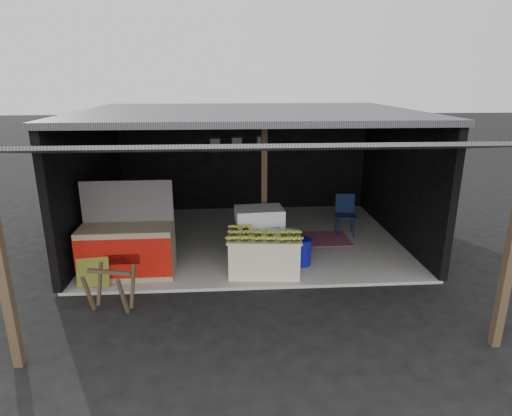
{
  "coord_description": "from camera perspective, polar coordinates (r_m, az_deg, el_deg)",
  "views": [
    {
      "loc": [
        -0.47,
        -6.97,
        3.68
      ],
      "look_at": [
        0.1,
        1.49,
        1.1
      ],
      "focal_mm": 30.0,
      "sensor_mm": 36.0,
      "label": 1
    }
  ],
  "objects": [
    {
      "name": "ground",
      "position": [
        7.89,
        0.01,
        -10.86
      ],
      "size": [
        80.0,
        80.0,
        0.0
      ],
      "primitive_type": "plane",
      "color": "black",
      "rests_on": "ground"
    },
    {
      "name": "shophouse",
      "position": [
        9.92,
        -1.1,
        7.76
      ],
      "size": [
        7.4,
        7.29,
        3.02
      ],
      "color": "black",
      "rests_on": "ground"
    },
    {
      "name": "plastic_chair",
      "position": [
        10.48,
        11.8,
        -0.37
      ],
      "size": [
        0.51,
        0.51,
        0.96
      ],
      "rotation": [
        0.0,
        0.0,
        -0.12
      ],
      "color": "#091335",
      "rests_on": "concrete_slab"
    },
    {
      "name": "magenta_rug",
      "position": [
        10.16,
        8.13,
        -4.08
      ],
      "size": [
        1.5,
        1.0,
        0.01
      ],
      "primitive_type": "cube",
      "rotation": [
        0.0,
        0.0,
        -0.0
      ],
      "color": "maroon",
      "rests_on": "concrete_slab"
    },
    {
      "name": "water_barrel",
      "position": [
        8.69,
        6.18,
        -5.92
      ],
      "size": [
        0.35,
        0.35,
        0.52
      ],
      "primitive_type": "cylinder",
      "color": "#0C0F8D",
      "rests_on": "concrete_slab"
    },
    {
      "name": "green_signboard",
      "position": [
        8.29,
        -20.96,
        -6.89
      ],
      "size": [
        0.58,
        0.21,
        0.85
      ],
      "primitive_type": "cube",
      "rotation": [
        -0.21,
        0.0,
        0.0
      ],
      "color": "black",
      "rests_on": "concrete_slab"
    },
    {
      "name": "concrete_slab",
      "position": [
        10.15,
        -0.95,
        -4.14
      ],
      "size": [
        7.0,
        5.0,
        0.06
      ],
      "primitive_type": "cube",
      "color": "gray",
      "rests_on": "ground"
    },
    {
      "name": "sawhorse",
      "position": [
        7.45,
        -18.83,
        -9.72
      ],
      "size": [
        0.76,
        0.76,
        0.72
      ],
      "rotation": [
        0.0,
        0.0,
        -0.23
      ],
      "color": "#4C3A26",
      "rests_on": "ground"
    },
    {
      "name": "white_crate",
      "position": [
        8.91,
        0.43,
        -3.32
      ],
      "size": [
        1.02,
        0.73,
        1.07
      ],
      "rotation": [
        0.0,
        0.0,
        0.08
      ],
      "color": "white",
      "rests_on": "concrete_slab"
    },
    {
      "name": "neighbor_stall",
      "position": [
        8.48,
        -16.74,
        -5.2
      ],
      "size": [
        1.73,
        0.79,
        1.78
      ],
      "rotation": [
        0.0,
        0.0,
        0.01
      ],
      "color": "#998466",
      "rests_on": "concrete_slab"
    },
    {
      "name": "banana_pile",
      "position": [
        8.09,
        1.13,
        -3.21
      ],
      "size": [
        1.33,
        0.87,
        0.15
      ],
      "primitive_type": null,
      "rotation": [
        0.0,
        0.0,
        -0.09
      ],
      "color": "yellow",
      "rests_on": "banana_table"
    },
    {
      "name": "banana_table",
      "position": [
        8.26,
        1.11,
        -6.16
      ],
      "size": [
        1.45,
        0.97,
        0.76
      ],
      "rotation": [
        0.0,
        0.0,
        -0.09
      ],
      "color": "silver",
      "rests_on": "concrete_slab"
    },
    {
      "name": "picture_frames",
      "position": [
        11.99,
        -2.4,
        8.52
      ],
      "size": [
        1.62,
        0.04,
        0.46
      ],
      "color": "black",
      "rests_on": "shophouse"
    }
  ]
}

